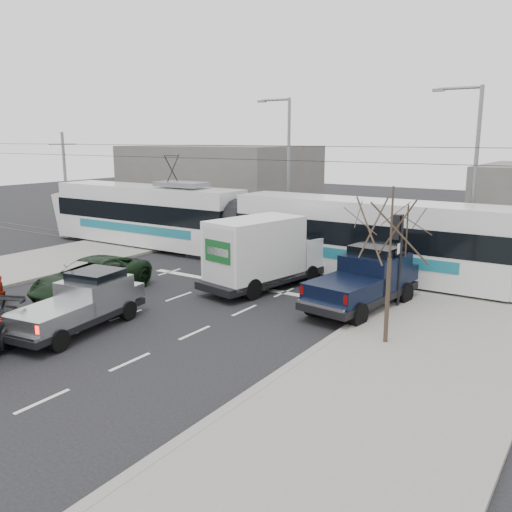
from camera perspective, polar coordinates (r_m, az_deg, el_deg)
The scene contains 14 objects.
ground at distance 20.07m, azimuth -10.21°, elevation -7.02°, with size 120.00×120.00×0.00m, color black.
sidewalk_right at distance 15.61m, azimuth 15.05°, elevation -12.74°, with size 6.00×60.00×0.15m, color gray.
rails at distance 27.81m, azimuth 4.18°, elevation -1.40°, with size 60.00×1.60×0.03m, color #33302D.
building_left at distance 44.95m, azimuth -3.79°, elevation 7.68°, with size 14.00×10.00×6.00m, color #68635E.
bare_tree at distance 17.24m, azimuth 14.04°, elevation 2.65°, with size 2.40×2.40×5.00m.
traffic_signal at distance 21.50m, azimuth 14.72°, elevation 1.62°, with size 0.44×0.44×3.60m.
street_lamp_near at distance 28.21m, azimuth 21.72°, elevation 8.46°, with size 2.38×0.25×9.00m.
street_lamp_far at distance 34.35m, azimuth 3.18°, elevation 9.82°, with size 2.38×0.25×9.00m.
catenary at distance 27.16m, azimuth 4.31°, elevation 6.56°, with size 60.00×0.20×7.00m.
tram at distance 29.48m, azimuth -1.48°, elevation 3.32°, with size 27.44×3.06×5.60m.
silver_pickup at distance 20.00m, azimuth -17.70°, elevation -4.60°, with size 2.54×5.53×1.93m.
box_truck at distance 24.04m, azimuth 0.82°, elevation 0.28°, with size 3.34×6.67×3.19m.
navy_pickup at distance 21.66m, azimuth 11.55°, elevation -2.36°, with size 2.81×5.95×2.41m.
green_car at distance 24.03m, azimuth -16.90°, elevation -2.17°, with size 2.63×5.71×1.59m, color black.
Camera 1 is at (13.29, -13.53, 6.56)m, focal length 38.00 mm.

